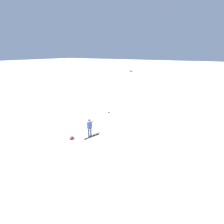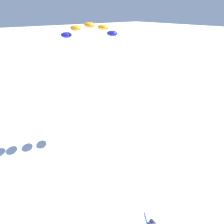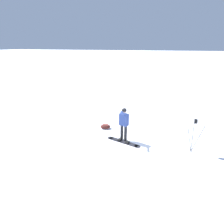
# 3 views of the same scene
# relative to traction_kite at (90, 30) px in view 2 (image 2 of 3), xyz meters

# --- Properties ---
(traction_kite) EXTENTS (4.77, 2.81, 1.10)m
(traction_kite) POSITION_rel_traction_kite_xyz_m (0.00, 0.00, 0.00)
(traction_kite) COLOR navy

